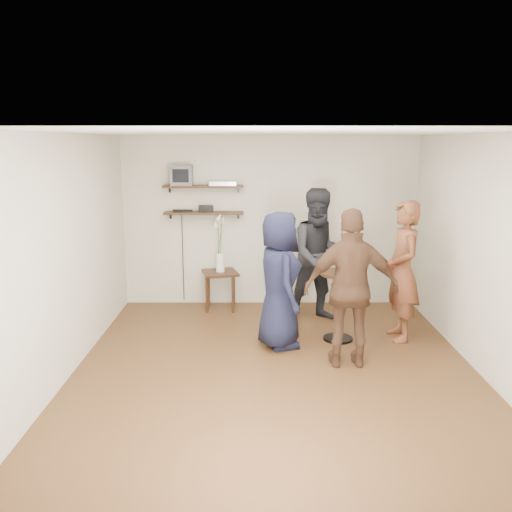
{
  "coord_description": "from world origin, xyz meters",
  "views": [
    {
      "loc": [
        -0.23,
        -5.77,
        2.51
      ],
      "look_at": [
        -0.21,
        0.4,
        1.2
      ],
      "focal_mm": 38.0,
      "sensor_mm": 36.0,
      "label": 1
    }
  ],
  "objects_px": {
    "radio": "(206,209)",
    "person_dark": "(320,256)",
    "drinks_table": "(339,297)",
    "person_brown": "(351,289)",
    "side_table": "(220,278)",
    "dvd_deck": "(223,183)",
    "person_navy": "(279,280)",
    "person_plaid": "(403,271)",
    "crt_monitor": "(182,175)"
  },
  "relations": [
    {
      "from": "radio",
      "to": "person_dark",
      "type": "distance_m",
      "value": 1.9
    },
    {
      "from": "drinks_table",
      "to": "person_brown",
      "type": "height_order",
      "value": "person_brown"
    },
    {
      "from": "side_table",
      "to": "person_dark",
      "type": "distance_m",
      "value": 1.6
    },
    {
      "from": "side_table",
      "to": "dvd_deck",
      "type": "bearing_deg",
      "value": 77.05
    },
    {
      "from": "drinks_table",
      "to": "person_navy",
      "type": "xyz_separation_m",
      "value": [
        -0.78,
        -0.2,
        0.27
      ]
    },
    {
      "from": "person_plaid",
      "to": "crt_monitor",
      "type": "bearing_deg",
      "value": -119.89
    },
    {
      "from": "dvd_deck",
      "to": "person_plaid",
      "type": "xyz_separation_m",
      "value": [
        2.35,
        -1.47,
        -1.0
      ]
    },
    {
      "from": "radio",
      "to": "person_brown",
      "type": "xyz_separation_m",
      "value": [
        1.81,
        -2.32,
        -0.62
      ]
    },
    {
      "from": "person_plaid",
      "to": "person_dark",
      "type": "xyz_separation_m",
      "value": [
        -0.96,
        0.74,
        0.04
      ]
    },
    {
      "from": "person_plaid",
      "to": "person_brown",
      "type": "xyz_separation_m",
      "value": [
        -0.8,
        -0.85,
        0.0
      ]
    },
    {
      "from": "crt_monitor",
      "to": "person_brown",
      "type": "height_order",
      "value": "crt_monitor"
    },
    {
      "from": "side_table",
      "to": "person_dark",
      "type": "bearing_deg",
      "value": -20.39
    },
    {
      "from": "person_brown",
      "to": "crt_monitor",
      "type": "bearing_deg",
      "value": -47.19
    },
    {
      "from": "radio",
      "to": "dvd_deck",
      "type": "bearing_deg",
      "value": 0.0
    },
    {
      "from": "crt_monitor",
      "to": "dvd_deck",
      "type": "xyz_separation_m",
      "value": [
        0.61,
        0.0,
        -0.12
      ]
    },
    {
      "from": "crt_monitor",
      "to": "person_plaid",
      "type": "height_order",
      "value": "crt_monitor"
    },
    {
      "from": "crt_monitor",
      "to": "radio",
      "type": "height_order",
      "value": "crt_monitor"
    },
    {
      "from": "dvd_deck",
      "to": "person_navy",
      "type": "relative_size",
      "value": 0.24
    },
    {
      "from": "radio",
      "to": "side_table",
      "type": "distance_m",
      "value": 1.07
    },
    {
      "from": "side_table",
      "to": "person_brown",
      "type": "relative_size",
      "value": 0.33
    },
    {
      "from": "crt_monitor",
      "to": "person_plaid",
      "type": "relative_size",
      "value": 0.18
    },
    {
      "from": "dvd_deck",
      "to": "side_table",
      "type": "bearing_deg",
      "value": -102.95
    },
    {
      "from": "person_plaid",
      "to": "drinks_table",
      "type": "bearing_deg",
      "value": -90.0
    },
    {
      "from": "radio",
      "to": "drinks_table",
      "type": "distance_m",
      "value": 2.55
    },
    {
      "from": "drinks_table",
      "to": "person_plaid",
      "type": "bearing_deg",
      "value": 3.5
    },
    {
      "from": "crt_monitor",
      "to": "radio",
      "type": "relative_size",
      "value": 1.45
    },
    {
      "from": "side_table",
      "to": "radio",
      "type": "bearing_deg",
      "value": 137.36
    },
    {
      "from": "drinks_table",
      "to": "person_brown",
      "type": "relative_size",
      "value": 0.5
    },
    {
      "from": "person_plaid",
      "to": "side_table",
      "type": "bearing_deg",
      "value": -121.46
    },
    {
      "from": "dvd_deck",
      "to": "person_navy",
      "type": "bearing_deg",
      "value": -65.8
    },
    {
      "from": "crt_monitor",
      "to": "side_table",
      "type": "relative_size",
      "value": 0.53
    },
    {
      "from": "crt_monitor",
      "to": "drinks_table",
      "type": "bearing_deg",
      "value": -35.1
    },
    {
      "from": "radio",
      "to": "person_dark",
      "type": "bearing_deg",
      "value": -23.9
    },
    {
      "from": "crt_monitor",
      "to": "drinks_table",
      "type": "height_order",
      "value": "crt_monitor"
    },
    {
      "from": "dvd_deck",
      "to": "person_brown",
      "type": "distance_m",
      "value": 2.97
    },
    {
      "from": "drinks_table",
      "to": "person_navy",
      "type": "bearing_deg",
      "value": -165.53
    },
    {
      "from": "side_table",
      "to": "person_navy",
      "type": "bearing_deg",
      "value": -61.72
    },
    {
      "from": "dvd_deck",
      "to": "drinks_table",
      "type": "relative_size",
      "value": 0.45
    },
    {
      "from": "dvd_deck",
      "to": "drinks_table",
      "type": "distance_m",
      "value": 2.54
    },
    {
      "from": "dvd_deck",
      "to": "person_plaid",
      "type": "relative_size",
      "value": 0.22
    },
    {
      "from": "person_navy",
      "to": "person_brown",
      "type": "distance_m",
      "value": 0.99
    },
    {
      "from": "side_table",
      "to": "person_navy",
      "type": "relative_size",
      "value": 0.36
    },
    {
      "from": "crt_monitor",
      "to": "person_brown",
      "type": "bearing_deg",
      "value": -47.01
    },
    {
      "from": "person_navy",
      "to": "crt_monitor",
      "type": "bearing_deg",
      "value": 24.37
    },
    {
      "from": "dvd_deck",
      "to": "person_dark",
      "type": "relative_size",
      "value": 0.21
    },
    {
      "from": "radio",
      "to": "drinks_table",
      "type": "xyz_separation_m",
      "value": [
        1.81,
        -1.52,
        -0.94
      ]
    },
    {
      "from": "drinks_table",
      "to": "side_table",
      "type": "bearing_deg",
      "value": 140.37
    },
    {
      "from": "side_table",
      "to": "person_plaid",
      "type": "relative_size",
      "value": 0.34
    },
    {
      "from": "crt_monitor",
      "to": "drinks_table",
      "type": "xyz_separation_m",
      "value": [
        2.16,
        -1.52,
        -1.44
      ]
    },
    {
      "from": "person_dark",
      "to": "radio",
      "type": "bearing_deg",
      "value": 144.77
    }
  ]
}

